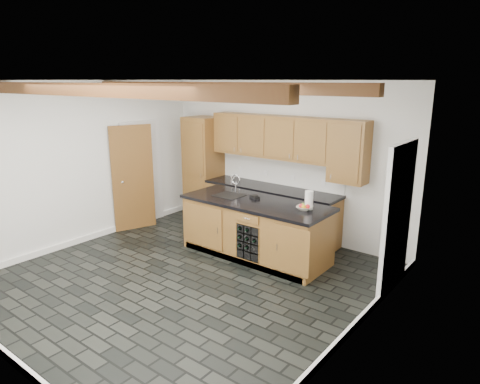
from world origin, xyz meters
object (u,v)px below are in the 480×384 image
object	(u,v)px
island	(255,229)
fruit_bowl	(305,208)
kitchen_scale	(255,197)
paper_towel	(309,200)

from	to	relation	value
island	fruit_bowl	distance (m)	0.98
fruit_bowl	kitchen_scale	bearing A→B (deg)	176.38
kitchen_scale	fruit_bowl	bearing A→B (deg)	18.87
fruit_bowl	paper_towel	world-z (taller)	paper_towel
island	fruit_bowl	world-z (taller)	fruit_bowl
island	kitchen_scale	world-z (taller)	kitchen_scale
kitchen_scale	paper_towel	bearing A→B (deg)	22.81
fruit_bowl	paper_towel	distance (m)	0.13
paper_towel	island	bearing A→B (deg)	-170.67
island	paper_towel	xyz separation A→B (m)	(0.88, 0.14, 0.61)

